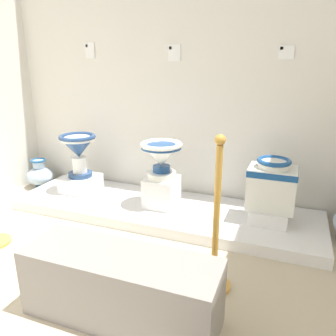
% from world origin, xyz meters
% --- Properties ---
extents(wall_back, '(3.77, 0.06, 3.13)m').
position_xyz_m(wall_back, '(1.79, 3.01, 1.56)').
color(wall_back, silver).
rests_on(wall_back, ground_plane).
extents(display_platform, '(2.86, 0.82, 0.10)m').
position_xyz_m(display_platform, '(1.79, 2.55, 0.05)').
color(display_platform, white).
rests_on(display_platform, ground_plane).
extents(plinth_block_squat_floral, '(0.33, 0.34, 0.16)m').
position_xyz_m(plinth_block_squat_floral, '(0.86, 2.60, 0.18)').
color(plinth_block_squat_floral, white).
rests_on(plinth_block_squat_floral, display_platform).
extents(antique_toilet_squat_floral, '(0.36, 0.36, 0.44)m').
position_xyz_m(antique_toilet_squat_floral, '(0.86, 2.60, 0.56)').
color(antique_toilet_squat_floral, navy).
rests_on(antique_toilet_squat_floral, plinth_block_squat_floral).
extents(plinth_block_central_ornate, '(0.28, 0.30, 0.27)m').
position_xyz_m(plinth_block_central_ornate, '(1.78, 2.55, 0.23)').
color(plinth_block_central_ornate, white).
rests_on(plinth_block_central_ornate, display_platform).
extents(antique_toilet_central_ornate, '(0.38, 0.38, 0.34)m').
position_xyz_m(antique_toilet_central_ornate, '(1.78, 2.55, 0.58)').
color(antique_toilet_central_ornate, white).
rests_on(antique_toilet_central_ornate, plinth_block_central_ornate).
extents(plinth_block_rightmost, '(0.31, 0.34, 0.11)m').
position_xyz_m(plinth_block_rightmost, '(2.74, 2.59, 0.15)').
color(plinth_block_rightmost, white).
rests_on(plinth_block_rightmost, display_platform).
extents(antique_toilet_rightmost, '(0.39, 0.28, 0.43)m').
position_xyz_m(antique_toilet_rightmost, '(2.74, 2.59, 0.43)').
color(antique_toilet_rightmost, white).
rests_on(antique_toilet_rightmost, plinth_block_rightmost).
extents(info_placard_first, '(0.11, 0.01, 0.16)m').
position_xyz_m(info_placard_first, '(0.83, 2.97, 1.49)').
color(info_placard_first, white).
extents(info_placard_second, '(0.12, 0.01, 0.15)m').
position_xyz_m(info_placard_second, '(1.74, 2.97, 1.46)').
color(info_placard_second, white).
extents(info_placard_third, '(0.13, 0.01, 0.11)m').
position_xyz_m(info_placard_third, '(2.73, 2.97, 1.46)').
color(info_placard_third, white).
extents(decorative_vase_companion, '(0.29, 0.29, 0.33)m').
position_xyz_m(decorative_vase_companion, '(0.20, 2.74, 0.15)').
color(decorative_vase_companion, '#1E5284').
rests_on(decorative_vase_companion, ground_plane).
extents(stanchion_post_near_right, '(0.22, 0.22, 1.00)m').
position_xyz_m(stanchion_post_near_right, '(2.48, 1.69, 0.34)').
color(stanchion_post_near_right, gold).
rests_on(stanchion_post_near_right, ground_plane).
extents(museum_bench, '(1.10, 0.36, 0.40)m').
position_xyz_m(museum_bench, '(2.06, 1.24, 0.20)').
color(museum_bench, gray).
rests_on(museum_bench, ground_plane).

